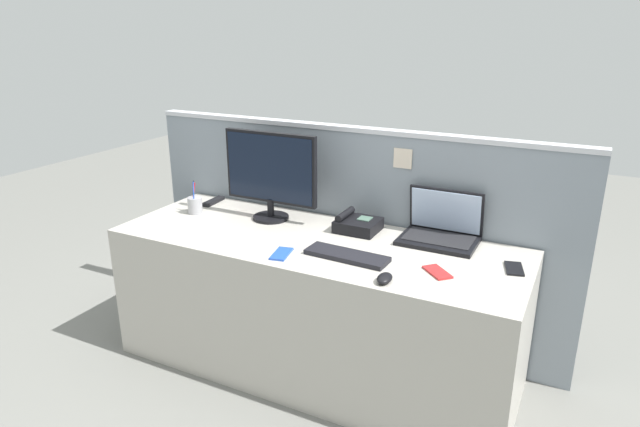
{
  "coord_description": "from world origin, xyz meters",
  "views": [
    {
      "loc": [
        1.15,
        -2.21,
        1.7
      ],
      "look_at": [
        0.0,
        0.05,
        0.83
      ],
      "focal_mm": 31.09,
      "sensor_mm": 36.0,
      "label": 1
    }
  ],
  "objects_px": {
    "laptop": "(441,228)",
    "cell_phone_black_slab": "(514,269)",
    "desktop_monitor": "(270,172)",
    "pen_cup": "(195,205)",
    "keyboard_main": "(347,256)",
    "cell_phone_red_case": "(437,272)",
    "cell_phone_blue_case": "(281,254)",
    "tv_remote": "(213,201)",
    "computer_mouse_right_hand": "(385,278)",
    "desk_phone": "(357,224)"
  },
  "relations": [
    {
      "from": "cell_phone_black_slab",
      "to": "cell_phone_red_case",
      "type": "distance_m",
      "value": 0.34
    },
    {
      "from": "laptop",
      "to": "cell_phone_black_slab",
      "type": "relative_size",
      "value": 2.64
    },
    {
      "from": "computer_mouse_right_hand",
      "to": "cell_phone_red_case",
      "type": "distance_m",
      "value": 0.25
    },
    {
      "from": "desktop_monitor",
      "to": "cell_phone_red_case",
      "type": "xyz_separation_m",
      "value": [
        0.98,
        -0.27,
        -0.25
      ]
    },
    {
      "from": "keyboard_main",
      "to": "cell_phone_red_case",
      "type": "relative_size",
      "value": 2.74
    },
    {
      "from": "keyboard_main",
      "to": "desktop_monitor",
      "type": "bearing_deg",
      "value": 155.31
    },
    {
      "from": "cell_phone_black_slab",
      "to": "cell_phone_blue_case",
      "type": "relative_size",
      "value": 0.95
    },
    {
      "from": "keyboard_main",
      "to": "computer_mouse_right_hand",
      "type": "xyz_separation_m",
      "value": [
        0.24,
        -0.15,
        0.01
      ]
    },
    {
      "from": "desk_phone",
      "to": "cell_phone_blue_case",
      "type": "bearing_deg",
      "value": -112.56
    },
    {
      "from": "desktop_monitor",
      "to": "tv_remote",
      "type": "xyz_separation_m",
      "value": [
        -0.44,
        0.07,
        -0.25
      ]
    },
    {
      "from": "computer_mouse_right_hand",
      "to": "cell_phone_black_slab",
      "type": "distance_m",
      "value": 0.58
    },
    {
      "from": "desktop_monitor",
      "to": "keyboard_main",
      "type": "xyz_separation_m",
      "value": [
        0.58,
        -0.3,
        -0.25
      ]
    },
    {
      "from": "laptop",
      "to": "desk_phone",
      "type": "height_order",
      "value": "laptop"
    },
    {
      "from": "desktop_monitor",
      "to": "cell_phone_blue_case",
      "type": "height_order",
      "value": "desktop_monitor"
    },
    {
      "from": "desk_phone",
      "to": "desktop_monitor",
      "type": "bearing_deg",
      "value": -175.61
    },
    {
      "from": "computer_mouse_right_hand",
      "to": "tv_remote",
      "type": "distance_m",
      "value": 1.36
    },
    {
      "from": "laptop",
      "to": "tv_remote",
      "type": "bearing_deg",
      "value": -178.67
    },
    {
      "from": "laptop",
      "to": "cell_phone_red_case",
      "type": "bearing_deg",
      "value": -76.6
    },
    {
      "from": "desktop_monitor",
      "to": "pen_cup",
      "type": "xyz_separation_m",
      "value": [
        -0.42,
        -0.12,
        -0.21
      ]
    },
    {
      "from": "keyboard_main",
      "to": "cell_phone_red_case",
      "type": "height_order",
      "value": "keyboard_main"
    },
    {
      "from": "computer_mouse_right_hand",
      "to": "pen_cup",
      "type": "height_order",
      "value": "pen_cup"
    },
    {
      "from": "laptop",
      "to": "computer_mouse_right_hand",
      "type": "bearing_deg",
      "value": -98.04
    },
    {
      "from": "desk_phone",
      "to": "computer_mouse_right_hand",
      "type": "distance_m",
      "value": 0.59
    },
    {
      "from": "laptop",
      "to": "cell_phone_blue_case",
      "type": "distance_m",
      "value": 0.78
    },
    {
      "from": "pen_cup",
      "to": "cell_phone_red_case",
      "type": "bearing_deg",
      "value": -6.35
    },
    {
      "from": "desktop_monitor",
      "to": "computer_mouse_right_hand",
      "type": "xyz_separation_m",
      "value": [
        0.81,
        -0.45,
        -0.24
      ]
    },
    {
      "from": "laptop",
      "to": "pen_cup",
      "type": "height_order",
      "value": "laptop"
    },
    {
      "from": "cell_phone_blue_case",
      "to": "cell_phone_black_slab",
      "type": "bearing_deg",
      "value": 6.3
    },
    {
      "from": "desk_phone",
      "to": "tv_remote",
      "type": "bearing_deg",
      "value": 177.79
    },
    {
      "from": "keyboard_main",
      "to": "tv_remote",
      "type": "xyz_separation_m",
      "value": [
        -1.02,
        0.37,
        -0.0
      ]
    },
    {
      "from": "keyboard_main",
      "to": "cell_phone_black_slab",
      "type": "distance_m",
      "value": 0.72
    },
    {
      "from": "desktop_monitor",
      "to": "tv_remote",
      "type": "distance_m",
      "value": 0.51
    },
    {
      "from": "pen_cup",
      "to": "laptop",
      "type": "bearing_deg",
      "value": 9.56
    },
    {
      "from": "desktop_monitor",
      "to": "keyboard_main",
      "type": "distance_m",
      "value": 0.7
    },
    {
      "from": "cell_phone_red_case",
      "to": "tv_remote",
      "type": "height_order",
      "value": "tv_remote"
    },
    {
      "from": "computer_mouse_right_hand",
      "to": "pen_cup",
      "type": "xyz_separation_m",
      "value": [
        -1.23,
        0.33,
        0.03
      ]
    },
    {
      "from": "laptop",
      "to": "keyboard_main",
      "type": "xyz_separation_m",
      "value": [
        -0.31,
        -0.4,
        -0.05
      ]
    },
    {
      "from": "pen_cup",
      "to": "cell_phone_black_slab",
      "type": "relative_size",
      "value": 1.36
    },
    {
      "from": "cell_phone_black_slab",
      "to": "tv_remote",
      "type": "distance_m",
      "value": 1.71
    },
    {
      "from": "laptop",
      "to": "pen_cup",
      "type": "xyz_separation_m",
      "value": [
        -1.31,
        -0.22,
        -0.01
      ]
    },
    {
      "from": "computer_mouse_right_hand",
      "to": "desk_phone",
      "type": "bearing_deg",
      "value": 120.27
    },
    {
      "from": "computer_mouse_right_hand",
      "to": "cell_phone_blue_case",
      "type": "bearing_deg",
      "value": 170.61
    },
    {
      "from": "pen_cup",
      "to": "tv_remote",
      "type": "relative_size",
      "value": 1.09
    },
    {
      "from": "cell_phone_black_slab",
      "to": "cell_phone_blue_case",
      "type": "bearing_deg",
      "value": -176.67
    },
    {
      "from": "cell_phone_black_slab",
      "to": "desktop_monitor",
      "type": "bearing_deg",
      "value": 161.33
    },
    {
      "from": "cell_phone_blue_case",
      "to": "pen_cup",
      "type": "bearing_deg",
      "value": 146.78
    },
    {
      "from": "desktop_monitor",
      "to": "cell_phone_red_case",
      "type": "distance_m",
      "value": 1.05
    },
    {
      "from": "keyboard_main",
      "to": "computer_mouse_right_hand",
      "type": "relative_size",
      "value": 3.8
    },
    {
      "from": "desktop_monitor",
      "to": "cell_phone_blue_case",
      "type": "bearing_deg",
      "value": -53.41
    },
    {
      "from": "computer_mouse_right_hand",
      "to": "cell_phone_blue_case",
      "type": "distance_m",
      "value": 0.52
    }
  ]
}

